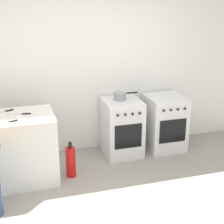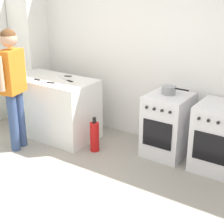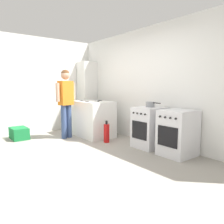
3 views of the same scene
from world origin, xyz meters
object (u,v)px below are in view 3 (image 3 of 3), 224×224
object	(u,v)px
pot	(150,104)
person	(66,97)
oven_left	(149,127)
oven_right	(178,133)
knife_chef	(97,101)
knife_paring	(99,101)
larder_cabinet	(87,95)
knife_utility	(81,101)
fire_extinguisher	(107,133)
recycling_crate_lower	(19,133)
knife_bread	(84,101)

from	to	relation	value
pot	person	distance (m)	2.09
oven_left	oven_right	distance (m)	0.70
oven_left	knife_chef	distance (m)	1.58
pot	knife_paring	size ratio (longest dim) A/B	1.79
oven_right	person	size ratio (longest dim) A/B	0.51
oven_left	person	distance (m)	2.17
larder_cabinet	knife_paring	bearing A→B (deg)	-14.92
knife_paring	person	world-z (taller)	person
knife_utility	person	size ratio (longest dim) A/B	0.15
pot	fire_extinguisher	world-z (taller)	pot
fire_extinguisher	knife_chef	bearing A→B (deg)	166.86
oven_right	knife_chef	size ratio (longest dim) A/B	2.74
oven_left	knife_utility	bearing A→B (deg)	-163.61
knife_chef	knife_paring	bearing A→B (deg)	132.09
person	oven_right	bearing A→B (deg)	21.68
oven_left	larder_cabinet	xyz separation A→B (m)	(-2.65, 0.10, 0.57)
knife_paring	larder_cabinet	xyz separation A→B (m)	(-1.03, 0.27, 0.09)
knife_paring	recycling_crate_lower	size ratio (longest dim) A/B	0.39
oven_left	knife_bread	bearing A→B (deg)	-160.07
pot	person	bearing A→B (deg)	-150.16
oven_right	recycling_crate_lower	distance (m)	3.71
fire_extinguisher	recycling_crate_lower	distance (m)	2.16
knife_paring	larder_cabinet	size ratio (longest dim) A/B	0.10
knife_chef	knife_utility	size ratio (longest dim) A/B	1.23
person	recycling_crate_lower	xyz separation A→B (m)	(-0.60, -0.97, -0.87)
pot	larder_cabinet	xyz separation A→B (m)	(-2.63, 0.07, 0.09)
knife_bread	fire_extinguisher	size ratio (longest dim) A/B	0.69
knife_chef	knife_paring	size ratio (longest dim) A/B	1.52
knife_paring	fire_extinguisher	bearing A→B (deg)	-22.17
knife_chef	larder_cabinet	xyz separation A→B (m)	(-1.18, 0.44, 0.10)
oven_right	fire_extinguisher	xyz separation A→B (m)	(-1.57, -0.48, -0.21)
knife_bread	fire_extinguisher	bearing A→B (deg)	8.84
knife_bread	person	bearing A→B (deg)	-113.27
knife_paring	oven_left	bearing A→B (deg)	6.09
oven_right	person	distance (m)	2.78
pot	larder_cabinet	size ratio (longest dim) A/B	0.18
knife_chef	fire_extinguisher	bearing A→B (deg)	-13.14
oven_right	recycling_crate_lower	bearing A→B (deg)	-147.78
pot	knife_paring	distance (m)	1.61
knife_paring	larder_cabinet	distance (m)	1.07
pot	knife_utility	bearing A→B (deg)	-162.54
oven_left	person	world-z (taller)	person
person	fire_extinguisher	distance (m)	1.35
knife_chef	knife_bread	bearing A→B (deg)	-125.11
knife_paring	recycling_crate_lower	distance (m)	2.12
knife_paring	person	xyz separation A→B (m)	(-0.21, -0.83, 0.10)
knife_bread	person	size ratio (longest dim) A/B	0.21
pot	knife_bread	bearing A→B (deg)	-158.84
knife_chef	knife_utility	xyz separation A→B (m)	(-0.42, -0.22, 0.00)
oven_left	knife_chef	size ratio (longest dim) A/B	2.74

